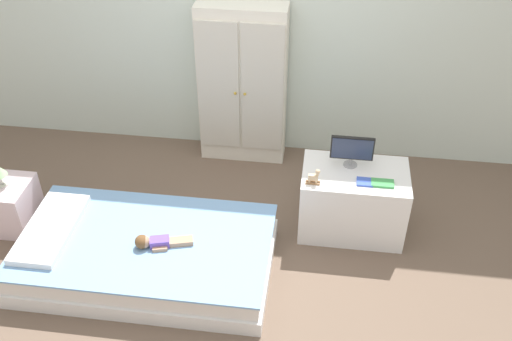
{
  "coord_description": "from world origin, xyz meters",
  "views": [
    {
      "loc": [
        0.57,
        -2.86,
        3.09
      ],
      "look_at": [
        0.13,
        0.42,
        0.57
      ],
      "focal_mm": 41.22,
      "sensor_mm": 36.0,
      "label": 1
    }
  ],
  "objects_px": {
    "wardrobe": "(243,85)",
    "tv_stand": "(353,201)",
    "doll": "(153,242)",
    "book_green": "(383,183)",
    "tv_monitor": "(352,149)",
    "rocking_horse_toy": "(314,177)",
    "book_blue": "(365,182)",
    "bed": "(147,254)",
    "nightstand": "(9,205)"
  },
  "relations": [
    {
      "from": "wardrobe",
      "to": "tv_stand",
      "type": "distance_m",
      "value": 1.35
    },
    {
      "from": "tv_stand",
      "to": "doll",
      "type": "bearing_deg",
      "value": -153.65
    },
    {
      "from": "tv_stand",
      "to": "book_green",
      "type": "bearing_deg",
      "value": -31.24
    },
    {
      "from": "tv_monitor",
      "to": "rocking_horse_toy",
      "type": "bearing_deg",
      "value": -135.5
    },
    {
      "from": "tv_stand",
      "to": "book_blue",
      "type": "height_order",
      "value": "book_blue"
    },
    {
      "from": "tv_monitor",
      "to": "rocking_horse_toy",
      "type": "distance_m",
      "value": 0.36
    },
    {
      "from": "wardrobe",
      "to": "book_green",
      "type": "bearing_deg",
      "value": -40.47
    },
    {
      "from": "bed",
      "to": "doll",
      "type": "height_order",
      "value": "doll"
    },
    {
      "from": "tv_stand",
      "to": "book_green",
      "type": "relative_size",
      "value": 4.85
    },
    {
      "from": "nightstand",
      "to": "tv_monitor",
      "type": "xyz_separation_m",
      "value": [
        2.53,
        0.39,
        0.48
      ]
    },
    {
      "from": "bed",
      "to": "book_green",
      "type": "distance_m",
      "value": 1.73
    },
    {
      "from": "tv_stand",
      "to": "book_blue",
      "type": "distance_m",
      "value": 0.3
    },
    {
      "from": "tv_stand",
      "to": "tv_monitor",
      "type": "xyz_separation_m",
      "value": [
        -0.04,
        0.08,
        0.41
      ]
    },
    {
      "from": "tv_monitor",
      "to": "wardrobe",
      "type": "bearing_deg",
      "value": 139.58
    },
    {
      "from": "tv_stand",
      "to": "rocking_horse_toy",
      "type": "height_order",
      "value": "rocking_horse_toy"
    },
    {
      "from": "tv_monitor",
      "to": "rocking_horse_toy",
      "type": "xyz_separation_m",
      "value": [
        -0.25,
        -0.25,
        -0.08
      ]
    },
    {
      "from": "nightstand",
      "to": "rocking_horse_toy",
      "type": "height_order",
      "value": "rocking_horse_toy"
    },
    {
      "from": "bed",
      "to": "nightstand",
      "type": "height_order",
      "value": "nightstand"
    },
    {
      "from": "bed",
      "to": "tv_monitor",
      "type": "bearing_deg",
      "value": 26.91
    },
    {
      "from": "book_blue",
      "to": "wardrobe",
      "type": "bearing_deg",
      "value": 136.25
    },
    {
      "from": "bed",
      "to": "wardrobe",
      "type": "relative_size",
      "value": 1.25
    },
    {
      "from": "bed",
      "to": "book_green",
      "type": "height_order",
      "value": "book_green"
    },
    {
      "from": "rocking_horse_toy",
      "to": "tv_stand",
      "type": "bearing_deg",
      "value": 28.99
    },
    {
      "from": "wardrobe",
      "to": "tv_stand",
      "type": "height_order",
      "value": "wardrobe"
    },
    {
      "from": "tv_stand",
      "to": "rocking_horse_toy",
      "type": "distance_m",
      "value": 0.47
    },
    {
      "from": "rocking_horse_toy",
      "to": "book_green",
      "type": "bearing_deg",
      "value": 6.39
    },
    {
      "from": "book_green",
      "to": "tv_stand",
      "type": "bearing_deg",
      "value": 148.76
    },
    {
      "from": "doll",
      "to": "tv_monitor",
      "type": "bearing_deg",
      "value": 29.95
    },
    {
      "from": "bed",
      "to": "tv_stand",
      "type": "height_order",
      "value": "tv_stand"
    },
    {
      "from": "doll",
      "to": "wardrobe",
      "type": "bearing_deg",
      "value": 75.73
    },
    {
      "from": "bed",
      "to": "nightstand",
      "type": "bearing_deg",
      "value": 165.02
    },
    {
      "from": "tv_stand",
      "to": "rocking_horse_toy",
      "type": "bearing_deg",
      "value": -151.01
    },
    {
      "from": "tv_monitor",
      "to": "book_blue",
      "type": "distance_m",
      "value": 0.26
    },
    {
      "from": "tv_stand",
      "to": "book_blue",
      "type": "bearing_deg",
      "value": -62.32
    },
    {
      "from": "rocking_horse_toy",
      "to": "book_blue",
      "type": "height_order",
      "value": "rocking_horse_toy"
    },
    {
      "from": "doll",
      "to": "nightstand",
      "type": "xyz_separation_m",
      "value": [
        -1.24,
        0.36,
        -0.11
      ]
    },
    {
      "from": "tv_monitor",
      "to": "book_green",
      "type": "bearing_deg",
      "value": -40.64
    },
    {
      "from": "book_blue",
      "to": "book_green",
      "type": "xyz_separation_m",
      "value": [
        0.12,
        0.0,
        0.0
      ]
    },
    {
      "from": "tv_stand",
      "to": "tv_monitor",
      "type": "relative_size",
      "value": 2.49
    },
    {
      "from": "doll",
      "to": "book_blue",
      "type": "distance_m",
      "value": 1.52
    },
    {
      "from": "wardrobe",
      "to": "tv_stand",
      "type": "bearing_deg",
      "value": -41.98
    },
    {
      "from": "bed",
      "to": "rocking_horse_toy",
      "type": "height_order",
      "value": "rocking_horse_toy"
    },
    {
      "from": "doll",
      "to": "nightstand",
      "type": "bearing_deg",
      "value": 163.84
    },
    {
      "from": "bed",
      "to": "tv_stand",
      "type": "relative_size",
      "value": 2.27
    },
    {
      "from": "book_blue",
      "to": "nightstand",
      "type": "bearing_deg",
      "value": -175.77
    },
    {
      "from": "book_green",
      "to": "tv_monitor",
      "type": "bearing_deg",
      "value": 139.36
    },
    {
      "from": "tv_monitor",
      "to": "nightstand",
      "type": "bearing_deg",
      "value": -171.3
    },
    {
      "from": "doll",
      "to": "wardrobe",
      "type": "distance_m",
      "value": 1.62
    },
    {
      "from": "wardrobe",
      "to": "book_blue",
      "type": "xyz_separation_m",
      "value": [
        1.01,
        -0.97,
        -0.16
      ]
    },
    {
      "from": "doll",
      "to": "book_green",
      "type": "height_order",
      "value": "book_green"
    }
  ]
}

